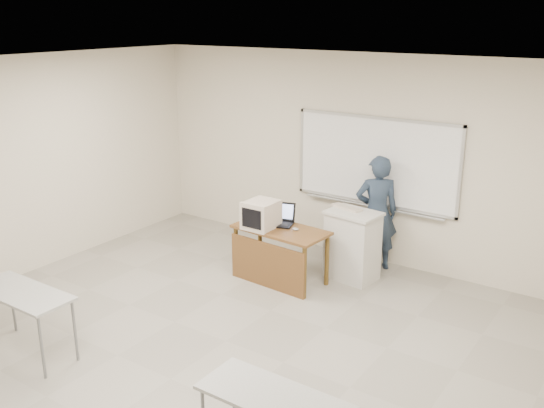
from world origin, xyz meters
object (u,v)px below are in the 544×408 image
Objects in this scene: podium at (352,245)px; laptop at (281,220)px; crt_monitor at (261,214)px; keyboard at (347,208)px; instructor_desk at (276,247)px; whiteboard at (375,163)px; mouse at (295,229)px; presenter at (376,213)px.

podium is 1.03m from laptop.
keyboard is at bearing 41.81° from crt_monitor.
crt_monitor reaches higher than instructor_desk.
whiteboard reaches higher than keyboard.
podium reaches higher than mouse.
keyboard is (0.43, 0.63, 0.21)m from mouse.
instructor_desk is 2.83× the size of keyboard.
crt_monitor is 1.22× the size of laptop.
presenter is at bearing 75.02° from keyboard.
presenter reaches higher than podium.
whiteboard is 5.49× the size of keyboard.
keyboard is 0.53m from presenter.
whiteboard is 1.50× the size of presenter.
instructor_desk is at bearing -131.24° from podium.
whiteboard is 2.57× the size of podium.
laptop is at bearing 10.40° from presenter.
laptop is (-0.10, 0.27, 0.29)m from instructor_desk.
whiteboard is 1.58m from mouse.
podium is 0.58× the size of presenter.
whiteboard is at bearing 101.95° from podium.
keyboard is (-0.15, 0.08, 0.49)m from podium.
whiteboard is 5.51× the size of crt_monitor.
keyboard is at bearing 26.74° from presenter.
crt_monitor is at bearing -177.58° from instructor_desk.
keyboard is (0.63, 0.79, 0.46)m from instructor_desk.
whiteboard is 1.90m from instructor_desk.
crt_monitor reaches higher than podium.
mouse is at bearing 23.58° from presenter.
mouse is at bearing -129.97° from podium.
keyboard is at bearing 158.25° from podium.
instructor_desk is at bearing -87.05° from laptop.
mouse is (-0.50, -1.32, -0.71)m from whiteboard.
crt_monitor is 0.32m from laptop.
laptop is at bearing 60.14° from crt_monitor.
podium is 0.52m from keyboard.
podium is 2.15× the size of crt_monitor.
presenter is at bearing -55.22° from whiteboard.
laptop is 0.32m from mouse.
mouse is at bearing -110.78° from whiteboard.
whiteboard is 1.83m from crt_monitor.
crt_monitor is 1.00× the size of keyboard.
instructor_desk is 0.36m from mouse.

